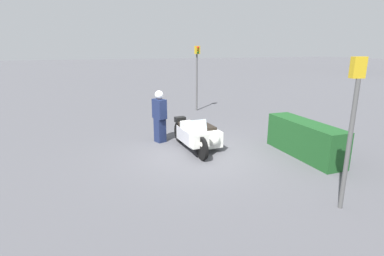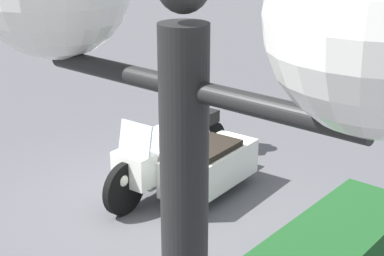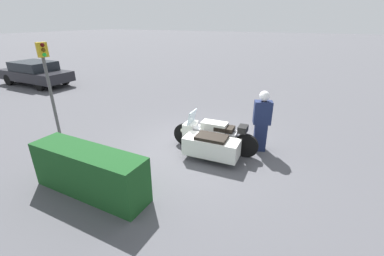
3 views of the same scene
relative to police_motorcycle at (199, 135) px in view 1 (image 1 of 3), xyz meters
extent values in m
plane|color=#4C4C51|center=(0.50, -0.11, -0.48)|extent=(160.00, 160.00, 0.00)
cylinder|color=black|center=(0.95, -0.26, -0.12)|extent=(0.71, 0.14, 0.71)
cylinder|color=black|center=(-0.97, -0.38, -0.12)|extent=(0.71, 0.14, 0.71)
cylinder|color=black|center=(-0.23, 0.25, -0.20)|extent=(0.56, 0.13, 0.55)
cube|color=#B7B7BC|center=(-0.01, -0.32, 0.00)|extent=(1.38, 0.48, 0.45)
cube|color=silver|center=(-0.01, -0.32, 0.32)|extent=(0.76, 0.42, 0.24)
cube|color=black|center=(-0.32, -0.34, 0.30)|extent=(0.57, 0.41, 0.12)
cube|color=silver|center=(0.76, -0.28, 0.09)|extent=(0.35, 0.55, 0.44)
cube|color=silver|center=(0.71, -0.28, 0.50)|extent=(0.14, 0.52, 0.40)
sphere|color=white|center=(1.00, -0.26, 0.02)|extent=(0.18, 0.18, 0.18)
cube|color=silver|center=(-0.17, 0.25, -0.06)|extent=(1.57, 0.72, 0.50)
sphere|color=silver|center=(0.48, 0.29, -0.04)|extent=(0.47, 0.47, 0.47)
cube|color=black|center=(-0.17, 0.25, 0.23)|extent=(0.87, 0.59, 0.09)
cube|color=black|center=(-0.85, -0.38, 0.37)|extent=(0.26, 0.37, 0.18)
cube|color=#192347|center=(-1.21, -1.01, -0.05)|extent=(0.43, 0.40, 0.86)
cube|color=#192347|center=(-1.21, -1.01, 0.72)|extent=(0.57, 0.45, 0.68)
sphere|color=tan|center=(-1.21, -1.01, 1.17)|extent=(0.23, 0.23, 0.23)
sphere|color=white|center=(-1.21, -1.01, 1.21)|extent=(0.29, 0.29, 0.29)
cube|color=#19471E|center=(1.68, 2.84, 0.06)|extent=(2.84, 0.75, 1.08)
cylinder|color=#4C4C4C|center=(4.53, 1.46, 0.87)|extent=(0.09, 0.09, 2.70)
cube|color=#B79319|center=(4.47, 1.47, 2.42)|extent=(0.19, 0.28, 0.40)
sphere|color=#410707|center=(4.40, 1.48, 2.55)|extent=(0.11, 0.11, 0.11)
sphere|color=#462D06|center=(4.40, 1.48, 2.42)|extent=(0.11, 0.11, 0.11)
sphere|color=green|center=(4.40, 1.48, 2.29)|extent=(0.11, 0.11, 0.11)
cylinder|color=#4C4C4C|center=(-5.93, 2.15, 0.99)|extent=(0.09, 0.09, 2.93)
cube|color=#B79319|center=(-5.87, 2.15, 2.66)|extent=(0.16, 0.27, 0.40)
sphere|color=red|center=(-5.80, 2.16, 2.79)|extent=(0.11, 0.11, 0.11)
sphere|color=#462D06|center=(-5.80, 2.16, 2.66)|extent=(0.11, 0.11, 0.11)
sphere|color=#07350F|center=(-5.80, 2.16, 2.53)|extent=(0.11, 0.11, 0.11)
camera|label=1|loc=(8.79, -3.39, 2.79)|focal=28.00mm
camera|label=2|loc=(5.62, 4.81, 3.25)|focal=55.00mm
camera|label=3|loc=(-2.58, 6.14, 3.19)|focal=24.00mm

